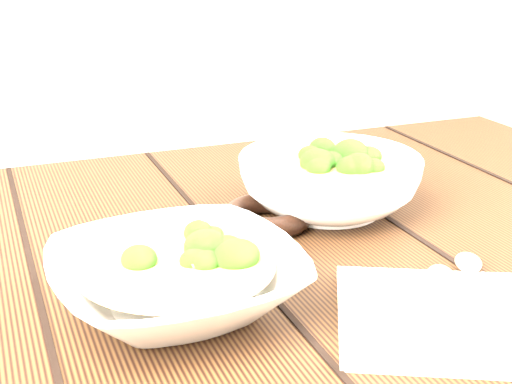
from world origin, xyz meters
The scene contains 7 objects.
table centered at (0.00, 0.00, 0.63)m, with size 1.20×0.80×0.75m.
soup_bowl_front centered at (-0.11, -0.08, 0.78)m, with size 0.23×0.23×0.06m.
soup_bowl_back centered at (0.13, 0.08, 0.79)m, with size 0.24×0.24×0.08m.
trivet centered at (0.04, 0.07, 0.76)m, with size 0.10×0.10×0.03m, color black.
napkin centered at (0.11, -0.19, 0.76)m, with size 0.20×0.16×0.01m, color beige.
spoon_left centered at (0.11, -0.16, 0.76)m, with size 0.10×0.15×0.01m.
spoon_right centered at (0.16, -0.15, 0.76)m, with size 0.11×0.14×0.01m.
Camera 1 is at (-0.25, -0.63, 1.06)m, focal length 50.00 mm.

